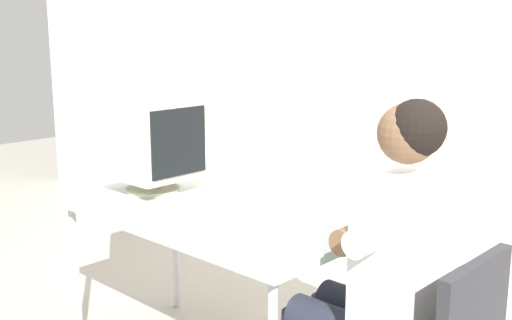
% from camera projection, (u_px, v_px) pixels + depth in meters
% --- Properties ---
extents(wall_back, '(8.00, 0.10, 3.00)m').
position_uv_depth(wall_back, '(444.00, 26.00, 3.30)').
color(wall_back, beige).
rests_on(wall_back, ground_plane).
extents(desk, '(1.35, 0.72, 0.74)m').
position_uv_depth(desk, '(212.00, 221.00, 2.67)').
color(desk, '#B7B7BC').
rests_on(desk, ground_plane).
extents(crt_monitor, '(0.40, 0.35, 0.44)m').
position_uv_depth(crt_monitor, '(152.00, 138.00, 2.89)').
color(crt_monitor, beige).
rests_on(crt_monitor, desk).
extents(keyboard, '(0.16, 0.45, 0.03)m').
position_uv_depth(keyboard, '(192.00, 200.00, 2.74)').
color(keyboard, beige).
rests_on(keyboard, desk).
extents(person_seated, '(0.69, 0.57, 1.28)m').
position_uv_depth(person_seated, '(381.00, 268.00, 2.16)').
color(person_seated, silver).
rests_on(person_seated, ground_plane).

